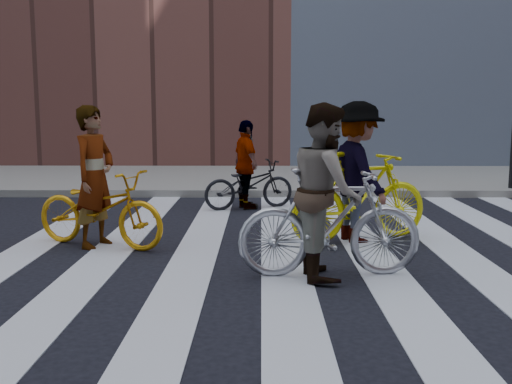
{
  "coord_description": "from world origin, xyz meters",
  "views": [
    {
      "loc": [
        -0.83,
        -7.02,
        1.86
      ],
      "look_at": [
        -0.89,
        0.3,
        0.8
      ],
      "focal_mm": 42.0,
      "sensor_mm": 36.0,
      "label": 1
    }
  ],
  "objects_px": {
    "rider_rear": "(246,165)",
    "rider_right": "(357,172)",
    "bike_dark_rear": "(249,185)",
    "bike_yellow_left": "(100,208)",
    "bike_silver_mid": "(330,222)",
    "rider_left": "(95,177)",
    "rider_mid": "(326,191)",
    "bike_yellow_right": "(360,197)"
  },
  "relations": [
    {
      "from": "bike_dark_rear",
      "to": "rider_rear",
      "type": "bearing_deg",
      "value": 68.36
    },
    {
      "from": "bike_yellow_left",
      "to": "rider_left",
      "type": "relative_size",
      "value": 1.04
    },
    {
      "from": "bike_yellow_right",
      "to": "rider_rear",
      "type": "relative_size",
      "value": 1.29
    },
    {
      "from": "bike_dark_rear",
      "to": "rider_rear",
      "type": "relative_size",
      "value": 1.05
    },
    {
      "from": "bike_yellow_right",
      "to": "rider_left",
      "type": "xyz_separation_m",
      "value": [
        -3.54,
        -0.33,
        0.31
      ]
    },
    {
      "from": "bike_yellow_right",
      "to": "rider_left",
      "type": "distance_m",
      "value": 3.57
    },
    {
      "from": "rider_right",
      "to": "bike_yellow_left",
      "type": "bearing_deg",
      "value": 74.53
    },
    {
      "from": "bike_yellow_left",
      "to": "bike_dark_rear",
      "type": "xyz_separation_m",
      "value": [
        1.92,
        2.94,
        -0.07
      ]
    },
    {
      "from": "rider_left",
      "to": "rider_mid",
      "type": "height_order",
      "value": "rider_mid"
    },
    {
      "from": "bike_yellow_right",
      "to": "rider_mid",
      "type": "bearing_deg",
      "value": 138.02
    },
    {
      "from": "bike_yellow_left",
      "to": "rider_right",
      "type": "bearing_deg",
      "value": -62.38
    },
    {
      "from": "bike_yellow_right",
      "to": "rider_rear",
      "type": "distance_m",
      "value": 3.08
    },
    {
      "from": "bike_yellow_left",
      "to": "rider_mid",
      "type": "height_order",
      "value": "rider_mid"
    },
    {
      "from": "bike_yellow_right",
      "to": "rider_right",
      "type": "bearing_deg",
      "value": 69.06
    },
    {
      "from": "bike_silver_mid",
      "to": "rider_mid",
      "type": "height_order",
      "value": "rider_mid"
    },
    {
      "from": "bike_silver_mid",
      "to": "bike_yellow_right",
      "type": "xyz_separation_m",
      "value": [
        0.61,
        1.71,
        0.02
      ]
    },
    {
      "from": "bike_silver_mid",
      "to": "bike_yellow_right",
      "type": "relative_size",
      "value": 0.96
    },
    {
      "from": "bike_yellow_right",
      "to": "rider_mid",
      "type": "relative_size",
      "value": 1.1
    },
    {
      "from": "rider_left",
      "to": "rider_rear",
      "type": "xyz_separation_m",
      "value": [
        1.92,
        2.94,
        -0.13
      ]
    },
    {
      "from": "bike_silver_mid",
      "to": "rider_left",
      "type": "xyz_separation_m",
      "value": [
        -2.93,
        1.38,
        0.33
      ]
    },
    {
      "from": "bike_dark_rear",
      "to": "rider_left",
      "type": "distance_m",
      "value": 3.57
    },
    {
      "from": "bike_silver_mid",
      "to": "rider_rear",
      "type": "bearing_deg",
      "value": 9.4
    },
    {
      "from": "bike_yellow_left",
      "to": "bike_yellow_right",
      "type": "relative_size",
      "value": 0.94
    },
    {
      "from": "bike_silver_mid",
      "to": "rider_mid",
      "type": "relative_size",
      "value": 1.06
    },
    {
      "from": "rider_left",
      "to": "rider_rear",
      "type": "distance_m",
      "value": 3.51
    },
    {
      "from": "rider_mid",
      "to": "rider_right",
      "type": "distance_m",
      "value": 1.82
    },
    {
      "from": "bike_silver_mid",
      "to": "bike_dark_rear",
      "type": "bearing_deg",
      "value": 8.77
    },
    {
      "from": "bike_silver_mid",
      "to": "rider_left",
      "type": "bearing_deg",
      "value": 60.92
    },
    {
      "from": "rider_right",
      "to": "bike_silver_mid",
      "type": "bearing_deg",
      "value": 140.99
    },
    {
      "from": "rider_mid",
      "to": "bike_dark_rear",
      "type": "bearing_deg",
      "value": 8.14
    },
    {
      "from": "rider_left",
      "to": "bike_dark_rear",
      "type": "bearing_deg",
      "value": -11.59
    },
    {
      "from": "bike_yellow_left",
      "to": "rider_mid",
      "type": "xyz_separation_m",
      "value": [
        2.83,
        -1.38,
        0.44
      ]
    },
    {
      "from": "rider_left",
      "to": "rider_mid",
      "type": "distance_m",
      "value": 3.2
    },
    {
      "from": "bike_yellow_left",
      "to": "bike_silver_mid",
      "type": "xyz_separation_m",
      "value": [
        2.88,
        -1.38,
        0.09
      ]
    },
    {
      "from": "bike_silver_mid",
      "to": "bike_yellow_right",
      "type": "distance_m",
      "value": 1.82
    },
    {
      "from": "bike_yellow_right",
      "to": "rider_left",
      "type": "relative_size",
      "value": 1.11
    },
    {
      "from": "bike_yellow_left",
      "to": "bike_yellow_right",
      "type": "xyz_separation_m",
      "value": [
        3.49,
        0.33,
        0.11
      ]
    },
    {
      "from": "bike_silver_mid",
      "to": "rider_left",
      "type": "height_order",
      "value": "rider_left"
    },
    {
      "from": "rider_mid",
      "to": "bike_silver_mid",
      "type": "bearing_deg",
      "value": -93.85
    },
    {
      "from": "bike_dark_rear",
      "to": "rider_right",
      "type": "xyz_separation_m",
      "value": [
        1.53,
        -2.61,
        0.52
      ]
    },
    {
      "from": "rider_rear",
      "to": "rider_right",
      "type": "bearing_deg",
      "value": -170.53
    },
    {
      "from": "bike_yellow_left",
      "to": "bike_dark_rear",
      "type": "distance_m",
      "value": 3.51
    }
  ]
}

